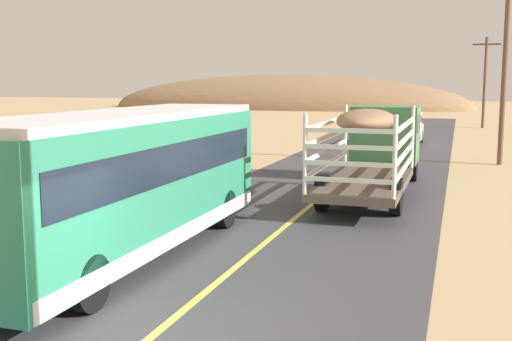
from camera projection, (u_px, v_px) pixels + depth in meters
ground_plane at (150, 340)px, 9.53m from camera, size 240.00×240.00×0.00m
road_surface at (150, 339)px, 9.52m from camera, size 8.00×120.00×0.02m
road_centre_line at (150, 338)px, 9.52m from camera, size 0.16×117.60×0.00m
livestock_truck at (379, 140)px, 22.60m from camera, size 2.53×9.70×3.02m
bus at (125, 180)px, 13.79m from camera, size 2.54×10.00×3.21m
car_far at (406, 127)px, 38.66m from camera, size 1.90×4.62×1.93m
power_pole_mid at (505, 63)px, 28.79m from camera, size 2.20×0.24×8.86m
power_pole_far at (485, 79)px, 51.98m from camera, size 2.20×0.24×7.48m
distant_hill at (283, 108)px, 90.24m from camera, size 52.98×16.23×9.65m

